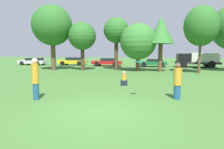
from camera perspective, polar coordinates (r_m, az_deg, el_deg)
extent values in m
plane|color=#3D6B2D|center=(7.37, -3.12, -11.07)|extent=(120.00, 120.00, 0.00)
cylinder|color=navy|center=(9.80, -21.34, -4.68)|extent=(0.27, 0.27, 0.77)
cylinder|color=#BF8C26|center=(9.68, -21.56, 0.27)|extent=(0.32, 0.32, 0.94)
sphere|color=beige|center=(9.63, -21.71, 3.73)|extent=(0.26, 0.26, 0.26)
cylinder|color=navy|center=(9.75, 18.48, -4.92)|extent=(0.32, 0.32, 0.67)
cylinder|color=#BF8C26|center=(9.63, 18.65, -0.57)|extent=(0.38, 0.38, 0.82)
sphere|color=brown|center=(9.58, 18.76, 2.47)|extent=(0.23, 0.23, 0.23)
cylinder|color=#19B2D8|center=(9.23, 7.99, 3.59)|extent=(0.31, 0.30, 0.15)
cube|color=#191E33|center=(12.95, 3.52, -2.43)|extent=(0.41, 0.34, 0.35)
cylinder|color=#BF8C26|center=(12.90, 3.53, -0.77)|extent=(0.31, 0.31, 0.41)
sphere|color=tan|center=(12.86, 3.54, 0.55)|extent=(0.21, 0.21, 0.21)
cylinder|color=brown|center=(24.26, -16.82, 5.94)|extent=(0.54, 0.54, 3.98)
ellipsoid|color=#286023|center=(24.44, -17.09, 13.59)|extent=(4.62, 4.62, 4.68)
cylinder|color=#473323|center=(23.26, -8.61, 5.05)|extent=(0.43, 0.43, 3.11)
sphere|color=#286023|center=(23.32, -8.72, 11.06)|extent=(3.22, 3.22, 3.22)
cylinder|color=#473323|center=(23.41, 1.24, 6.08)|extent=(0.44, 0.44, 3.88)
sphere|color=#286023|center=(23.53, 1.25, 12.82)|extent=(2.99, 2.99, 2.99)
cylinder|color=brown|center=(22.38, 7.55, 3.85)|extent=(0.47, 0.47, 2.21)
sphere|color=#33702D|center=(22.37, 7.64, 9.56)|extent=(4.08, 4.08, 4.08)
cylinder|color=brown|center=(22.06, 13.92, 4.78)|extent=(0.45, 0.45, 3.07)
cone|color=#33702D|center=(22.16, 14.15, 12.45)|extent=(2.85, 2.85, 2.85)
cylinder|color=brown|center=(21.63, 24.26, 5.34)|extent=(0.25, 0.25, 3.83)
ellipsoid|color=#286023|center=(21.77, 24.64, 12.81)|extent=(3.34, 3.34, 3.97)
cube|color=#B2B2B7|center=(34.42, -22.17, 3.46)|extent=(4.52, 1.94, 0.49)
cube|color=black|center=(34.22, -21.73, 4.21)|extent=(2.51, 1.66, 0.40)
cylinder|color=black|center=(34.44, -24.90, 3.01)|extent=(0.65, 0.20, 0.64)
cylinder|color=black|center=(35.93, -23.28, 3.23)|extent=(0.65, 0.20, 0.64)
cylinder|color=black|center=(32.95, -20.93, 3.05)|extent=(0.65, 0.20, 0.64)
cylinder|color=black|center=(34.49, -19.41, 3.27)|extent=(0.65, 0.20, 0.64)
cube|color=gold|center=(31.86, -11.44, 3.68)|extent=(4.51, 1.85, 0.51)
cube|color=black|center=(31.71, -10.89, 4.55)|extent=(2.50, 1.58, 0.45)
cylinder|color=black|center=(31.62, -14.32, 3.21)|extent=(0.72, 0.22, 0.71)
cylinder|color=black|center=(33.18, -13.12, 3.41)|extent=(0.72, 0.22, 0.71)
cylinder|color=black|center=(30.59, -9.59, 3.21)|extent=(0.72, 0.22, 0.71)
cylinder|color=black|center=(32.20, -8.58, 3.41)|extent=(0.72, 0.22, 0.71)
cube|color=red|center=(29.60, -1.46, 3.55)|extent=(4.53, 1.94, 0.49)
cube|color=black|center=(29.51, -0.82, 4.42)|extent=(2.51, 1.66, 0.41)
cylinder|color=black|center=(29.05, -4.49, 3.08)|extent=(0.71, 0.22, 0.70)
cylinder|color=black|center=(30.78, -3.66, 3.31)|extent=(0.71, 0.22, 0.70)
cylinder|color=black|center=(28.49, 0.93, 3.03)|extent=(0.71, 0.22, 0.70)
cylinder|color=black|center=(30.26, 1.46, 3.26)|extent=(0.71, 0.22, 0.70)
cube|color=#196633|center=(28.90, 11.76, 3.32)|extent=(4.04, 1.95, 0.48)
cube|color=black|center=(28.89, 12.37, 4.14)|extent=(2.24, 1.67, 0.36)
cylinder|color=black|center=(27.99, 9.28, 2.87)|extent=(0.71, 0.21, 0.70)
cylinder|color=black|center=(29.80, 9.31, 3.11)|extent=(0.71, 0.21, 0.70)
cylinder|color=black|center=(28.07, 14.33, 2.76)|extent=(0.71, 0.21, 0.70)
cylinder|color=black|center=(29.88, 14.06, 3.01)|extent=(0.71, 0.21, 0.70)
cube|color=#2D2D33|center=(29.78, 23.62, 3.16)|extent=(5.81, 2.38, 0.30)
cube|color=black|center=(29.37, 20.30, 4.66)|extent=(1.90, 2.14, 1.13)
cube|color=beige|center=(29.94, 25.18, 4.57)|extent=(3.63, 2.31, 1.24)
cylinder|color=black|center=(28.30, 20.17, 2.84)|extent=(0.96, 0.33, 0.96)
cylinder|color=black|center=(30.45, 19.44, 3.13)|extent=(0.96, 0.33, 0.96)
cylinder|color=black|center=(29.15, 27.12, 2.61)|extent=(0.96, 0.33, 0.96)
cylinder|color=black|center=(31.25, 25.94, 2.91)|extent=(0.96, 0.33, 0.96)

